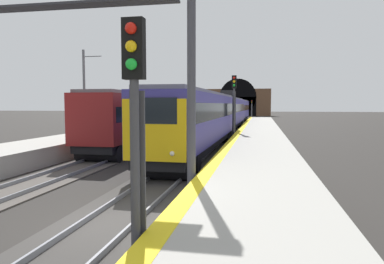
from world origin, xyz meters
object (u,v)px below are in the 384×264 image
Objects in this scene: railway_signal_near at (135,127)px; catenary_mast_near at (85,95)px; overhead_signal_gantry at (66,36)px; train_adjacent_platform at (190,112)px; train_main_approaching at (228,112)px; railway_signal_far at (252,107)px; railway_signal_mid at (234,103)px.

railway_signal_near is 0.59× the size of catenary_mast_near.
catenary_mast_near is at bearing 26.13° from overhead_signal_gantry.
railway_signal_near reaches higher than train_adjacent_platform.
train_main_approaching is 42.75m from railway_signal_far.
train_main_approaching is 10.68× the size of railway_signal_mid.
train_adjacent_platform is 18.35m from railway_signal_mid.
train_adjacent_platform is at bearing -157.41° from railway_signal_mid.
catenary_mast_near reaches higher than railway_signal_mid.
railway_signal_far is 0.48× the size of overhead_signal_gantry.
train_main_approaching is 13.94× the size of railway_signal_far.
catenary_mast_near is (-0.01, 13.26, 0.74)m from railway_signal_mid.
catenary_mast_near reaches higher than train_main_approaching.
railway_signal_far is at bearing -3.38° from overhead_signal_gantry.
train_adjacent_platform is 40.95m from railway_signal_near.
railway_signal_near is 0.53× the size of overhead_signal_gantry.
railway_signal_near reaches higher than railway_signal_far.
overhead_signal_gantry is at bearing -13.91° from railway_signal_mid.
railway_signal_far is at bearing 178.52° from train_main_approaching.
train_adjacent_platform is 35.14m from overhead_signal_gantry.
train_main_approaching is at bearing -177.19° from railway_signal_near.
catenary_mast_near is (-14.60, 11.40, 1.78)m from train_main_approaching.
train_adjacent_platform is 11.77× the size of railway_signal_near.
train_adjacent_platform is 6.97× the size of catenary_mast_near.
catenary_mast_near is at bearing -150.48° from railway_signal_near.
railway_signal_near is at bearing -150.48° from catenary_mast_near.
train_adjacent_platform is (2.32, 5.17, -0.01)m from train_main_approaching.
railway_signal_near is 7.55m from overhead_signal_gantry.
train_main_approaching is 1.07× the size of train_adjacent_platform.
train_main_approaching is at bearing -172.72° from railway_signal_mid.
railway_signal_near is 80.73m from railway_signal_far.
overhead_signal_gantry reaches higher than railway_signal_mid.
railway_signal_near is (-38.02, -1.86, 0.55)m from train_main_approaching.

